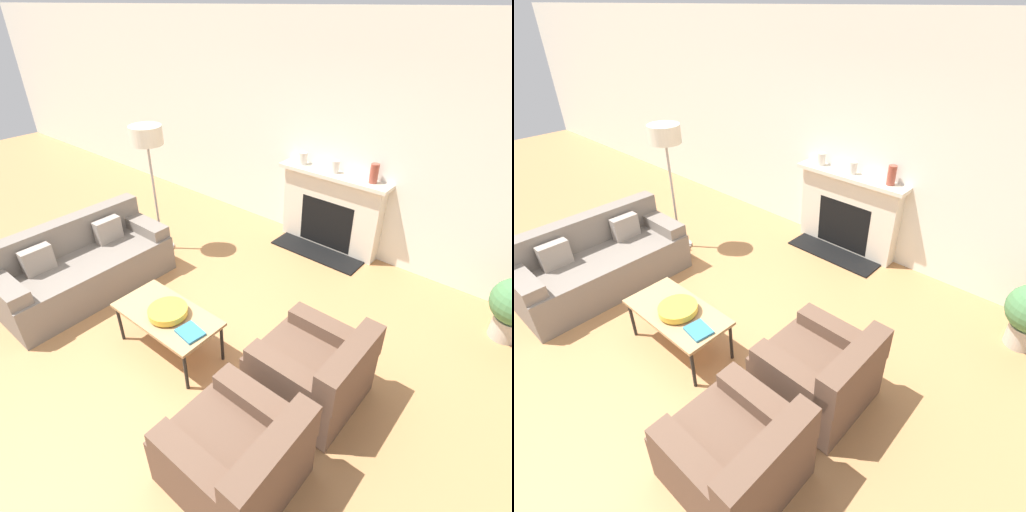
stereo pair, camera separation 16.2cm
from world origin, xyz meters
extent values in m
plane|color=#A87547|center=(0.00, 0.00, 0.00)|extent=(18.00, 18.00, 0.00)
cube|color=silver|center=(0.00, 3.16, 1.45)|extent=(18.00, 0.06, 2.90)
cube|color=beige|center=(-0.07, 3.03, 0.51)|extent=(1.42, 0.20, 1.03)
cube|color=black|center=(-0.07, 2.95, 0.37)|extent=(0.78, 0.04, 0.67)
cube|color=black|center=(-0.07, 2.75, 0.01)|extent=(1.28, 0.40, 0.02)
cube|color=beige|center=(-0.07, 3.00, 1.05)|extent=(1.54, 0.28, 0.05)
cube|color=slate|center=(-1.69, 0.32, 0.23)|extent=(0.83, 1.91, 0.46)
cube|color=slate|center=(-2.02, 0.32, 0.64)|extent=(0.20, 1.91, 0.37)
cube|color=slate|center=(-1.69, -0.53, 0.53)|extent=(0.76, 0.22, 0.14)
cube|color=slate|center=(-1.69, 1.16, 0.53)|extent=(0.76, 0.22, 0.14)
cube|color=gray|center=(-1.82, -0.12, 0.60)|extent=(0.12, 0.32, 0.28)
cube|color=gray|center=(-1.82, 0.75, 0.60)|extent=(0.12, 0.32, 0.28)
cube|color=brown|center=(1.11, -0.24, 0.22)|extent=(0.86, 0.80, 0.45)
cube|color=brown|center=(1.47, -0.24, 0.60)|extent=(0.18, 0.80, 0.31)
cube|color=brown|center=(1.11, 0.06, 0.51)|extent=(0.78, 0.18, 0.13)
cube|color=brown|center=(1.11, -0.55, 0.51)|extent=(0.78, 0.18, 0.13)
cube|color=brown|center=(1.11, 0.72, 0.22)|extent=(0.86, 0.80, 0.45)
cube|color=brown|center=(1.47, 0.72, 0.60)|extent=(0.18, 0.80, 0.31)
cube|color=brown|center=(1.11, 1.03, 0.51)|extent=(0.78, 0.18, 0.13)
cube|color=brown|center=(1.11, 0.41, 0.51)|extent=(0.78, 0.18, 0.13)
cube|color=tan|center=(-0.21, 0.30, 0.44)|extent=(1.05, 0.53, 0.03)
cylinder|color=black|center=(-0.70, 0.07, 0.21)|extent=(0.03, 0.03, 0.43)
cylinder|color=black|center=(0.28, 0.07, 0.21)|extent=(0.03, 0.03, 0.43)
cylinder|color=black|center=(-0.70, 0.53, 0.21)|extent=(0.03, 0.03, 0.43)
cylinder|color=black|center=(0.28, 0.53, 0.21)|extent=(0.03, 0.03, 0.43)
cylinder|color=gold|center=(-0.17, 0.29, 0.47)|extent=(0.13, 0.13, 0.02)
cylinder|color=gold|center=(-0.17, 0.29, 0.51)|extent=(0.37, 0.37, 0.06)
cube|color=teal|center=(0.16, 0.26, 0.47)|extent=(0.25, 0.21, 0.02)
cylinder|color=gray|center=(-1.81, 1.48, 0.01)|extent=(0.33, 0.33, 0.03)
cylinder|color=gray|center=(-1.81, 1.48, 0.77)|extent=(0.03, 0.03, 1.48)
cylinder|color=beige|center=(-1.81, 1.48, 1.58)|extent=(0.40, 0.40, 0.22)
cylinder|color=beige|center=(-0.56, 3.03, 1.16)|extent=(0.11, 0.11, 0.16)
cylinder|color=beige|center=(-0.08, 3.03, 1.15)|extent=(0.10, 0.10, 0.16)
cylinder|color=brown|center=(0.45, 3.03, 1.19)|extent=(0.10, 0.10, 0.24)
cylinder|color=#B2A899|center=(2.29, 2.60, 0.12)|extent=(0.27, 0.27, 0.24)
camera|label=1|loc=(2.27, -1.36, 2.94)|focal=28.00mm
camera|label=2|loc=(2.39, -1.26, 2.94)|focal=28.00mm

